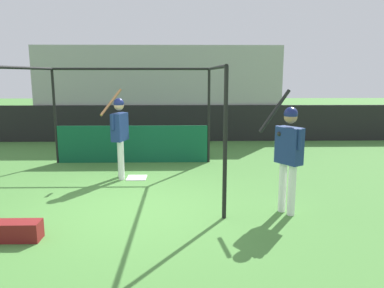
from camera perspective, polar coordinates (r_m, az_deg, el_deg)
The scene contains 8 objects.
ground_plane at distance 6.77m, azimuth -8.95°, elevation -9.86°, with size 60.00×60.00×0.00m, color #477F38.
outfield_wall at distance 13.23m, azimuth -5.14°, elevation 3.16°, with size 24.00×0.12×1.27m.
bleacher_section at distance 15.19m, azimuth -4.69°, elevation 8.06°, with size 8.70×4.00×3.35m.
batting_cage at distance 9.30m, azimuth -9.69°, elevation 2.78°, with size 4.12×4.07×2.51m.
home_plate at distance 8.71m, azimuth -8.42°, elevation -5.10°, with size 0.44×0.44×0.02m.
player_batter at distance 8.54m, azimuth -10.99°, elevation 2.13°, with size 0.61×1.01×2.01m.
player_waiting at distance 6.44m, azimuth 14.49°, elevation -0.83°, with size 0.69×0.64×2.10m.
equipment_bag at distance 6.06m, azimuth -25.24°, elevation -11.89°, with size 0.70×0.28×0.28m.
Camera 1 is at (0.90, -6.28, 2.36)m, focal length 35.00 mm.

